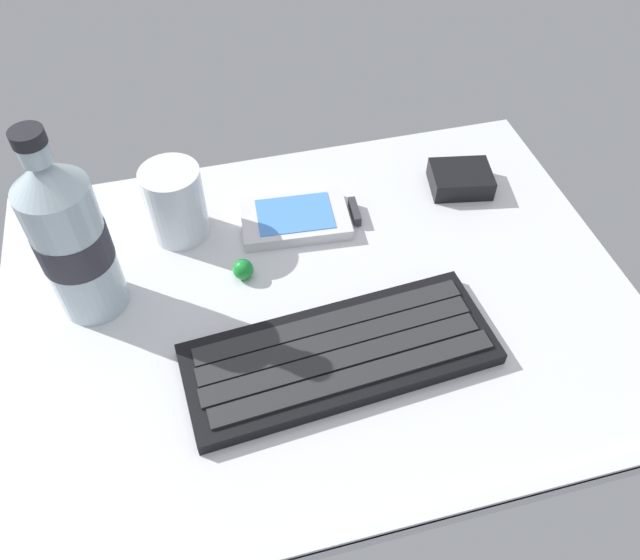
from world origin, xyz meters
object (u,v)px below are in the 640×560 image
(keyboard, at_px, (343,353))
(charger_block, at_px, (460,179))
(water_bottle, at_px, (71,239))
(trackball_mouse, at_px, (243,269))
(handheld_device, at_px, (301,218))
(juice_cup, at_px, (176,205))

(keyboard, height_order, charger_block, charger_block)
(water_bottle, bearing_deg, trackball_mouse, -1.56)
(handheld_device, height_order, water_bottle, water_bottle)
(handheld_device, xyz_separation_m, charger_block, (0.20, 0.01, 0.00))
(water_bottle, distance_m, charger_block, 0.44)
(handheld_device, distance_m, water_bottle, 0.25)
(juice_cup, height_order, trackball_mouse, juice_cup)
(keyboard, bearing_deg, handheld_device, 88.87)
(charger_block, bearing_deg, water_bottle, -170.21)
(keyboard, relative_size, trackball_mouse, 13.52)
(charger_block, distance_m, trackball_mouse, 0.29)
(charger_block, bearing_deg, keyboard, -135.00)
(juice_cup, bearing_deg, trackball_mouse, -56.18)
(keyboard, height_order, trackball_mouse, trackball_mouse)
(water_bottle, relative_size, charger_block, 2.97)
(charger_block, bearing_deg, handheld_device, -176.35)
(trackball_mouse, bearing_deg, handheld_device, 40.26)
(handheld_device, bearing_deg, trackball_mouse, -139.74)
(handheld_device, relative_size, charger_block, 1.89)
(juice_cup, height_order, charger_block, juice_cup)
(charger_block, bearing_deg, juice_cup, 178.92)
(keyboard, relative_size, handheld_device, 2.25)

